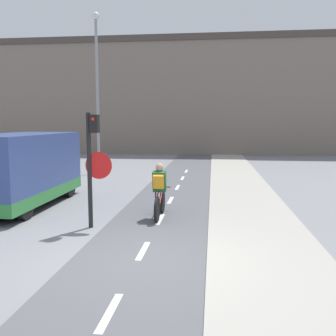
% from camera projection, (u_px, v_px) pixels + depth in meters
% --- Properties ---
extents(ground_plane, '(120.00, 120.00, 0.00)m').
position_uv_depth(ground_plane, '(138.00, 261.00, 7.14)').
color(ground_plane, gray).
extents(bike_lane, '(2.60, 60.00, 0.02)m').
position_uv_depth(bike_lane, '(138.00, 260.00, 7.15)').
color(bike_lane, '#56565B').
rests_on(bike_lane, ground_plane).
extents(sidewalk_strip, '(2.40, 60.00, 0.05)m').
position_uv_depth(sidewalk_strip, '(272.00, 265.00, 6.84)').
color(sidewalk_strip, '#A8A399').
rests_on(sidewalk_strip, ground_plane).
extents(building_row_background, '(60.00, 5.20, 9.48)m').
position_uv_depth(building_row_background, '(197.00, 97.00, 32.00)').
color(building_row_background, slate).
rests_on(building_row_background, ground_plane).
extents(traffic_light_pole, '(0.67, 0.26, 2.86)m').
position_uv_depth(traffic_light_pole, '(93.00, 157.00, 9.17)').
color(traffic_light_pole, black).
rests_on(traffic_light_pole, ground_plane).
extents(street_lamp_far, '(0.36, 0.36, 8.00)m').
position_uv_depth(street_lamp_far, '(97.00, 79.00, 18.75)').
color(street_lamp_far, gray).
rests_on(street_lamp_far, ground_plane).
extents(cyclist_near, '(0.46, 1.76, 1.52)m').
position_uv_depth(cyclist_near, '(160.00, 192.00, 10.24)').
color(cyclist_near, black).
rests_on(cyclist_near, ground_plane).
extents(van, '(2.10, 4.89, 2.27)m').
position_uv_depth(van, '(20.00, 171.00, 11.66)').
color(van, '#334784').
rests_on(van, ground_plane).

